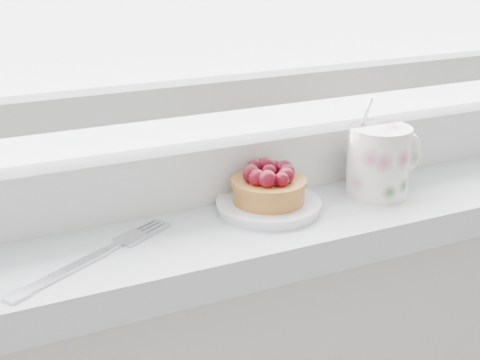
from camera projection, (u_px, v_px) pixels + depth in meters
saucer at (269, 206)px, 0.79m from camera, size 0.12×0.12×0.01m
raspberry_tart at (269, 184)px, 0.78m from camera, size 0.09×0.09×0.05m
floral_mug at (380, 159)px, 0.82m from camera, size 0.11×0.08×0.12m
fork at (93, 257)px, 0.67m from camera, size 0.19×0.12×0.00m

